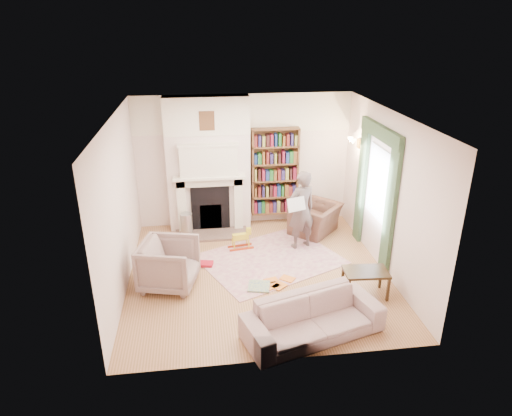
{
  "coord_description": "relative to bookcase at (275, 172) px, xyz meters",
  "views": [
    {
      "loc": [
        -0.95,
        -6.98,
        4.21
      ],
      "look_at": [
        0.0,
        0.25,
        1.15
      ],
      "focal_mm": 32.0,
      "sensor_mm": 36.0,
      "label": 1
    }
  ],
  "objects": [
    {
      "name": "coffee_table",
      "position": [
        0.98,
        -3.03,
        -0.95
      ],
      "size": [
        0.73,
        0.5,
        0.45
      ],
      "primitive_type": null,
      "rotation": [
        0.0,
        0.0,
        -0.07
      ],
      "color": "#362612",
      "rests_on": "floor"
    },
    {
      "name": "armchair_left",
      "position": [
        -2.18,
        -2.34,
        -0.77
      ],
      "size": [
        1.09,
        1.07,
        0.82
      ],
      "primitive_type": "imported",
      "rotation": [
        0.0,
        0.0,
        1.32
      ],
      "color": "gray",
      "rests_on": "floor"
    },
    {
      "name": "wall_sconce",
      "position": [
        1.38,
        -0.62,
        0.72
      ],
      "size": [
        0.2,
        0.24,
        0.24
      ],
      "primitive_type": null,
      "color": "gold",
      "rests_on": "wall_right"
    },
    {
      "name": "paraffin_heater",
      "position": [
        -1.9,
        -0.56,
        -0.9
      ],
      "size": [
        0.27,
        0.27,
        0.55
      ],
      "primitive_type": "cylinder",
      "rotation": [
        0.0,
        0.0,
        -0.15
      ],
      "color": "#A0A2A7",
      "rests_on": "floor"
    },
    {
      "name": "wall_left",
      "position": [
        -2.9,
        -2.12,
        0.22
      ],
      "size": [
        0.0,
        4.5,
        4.5
      ],
      "primitive_type": "plane",
      "rotation": [
        1.57,
        0.0,
        1.57
      ],
      "color": "silver",
      "rests_on": "floor"
    },
    {
      "name": "ceiling",
      "position": [
        -0.65,
        -2.12,
        1.62
      ],
      "size": [
        4.5,
        4.5,
        0.0
      ],
      "primitive_type": "plane",
      "rotation": [
        3.14,
        0.0,
        0.0
      ],
      "color": "white",
      "rests_on": "wall_back"
    },
    {
      "name": "wall_right",
      "position": [
        1.6,
        -2.12,
        0.22
      ],
      "size": [
        0.0,
        4.5,
        4.5
      ],
      "primitive_type": "plane",
      "rotation": [
        1.57,
        0.0,
        -1.57
      ],
      "color": "silver",
      "rests_on": "floor"
    },
    {
      "name": "wall_back",
      "position": [
        -0.65,
        0.13,
        0.22
      ],
      "size": [
        4.5,
        0.0,
        4.5
      ],
      "primitive_type": "plane",
      "rotation": [
        1.57,
        0.0,
        0.0
      ],
      "color": "silver",
      "rests_on": "floor"
    },
    {
      "name": "man_reading",
      "position": [
        0.32,
        -1.23,
        -0.39
      ],
      "size": [
        0.67,
        0.55,
        1.57
      ],
      "primitive_type": "imported",
      "rotation": [
        0.0,
        0.0,
        3.49
      ],
      "color": "#534542",
      "rests_on": "floor"
    },
    {
      "name": "game_box_lid",
      "position": [
        -1.58,
        -1.74,
        -1.14
      ],
      "size": [
        0.33,
        0.25,
        0.05
      ],
      "primitive_type": "cube",
      "rotation": [
        0.0,
        0.0,
        -0.2
      ],
      "color": "maroon",
      "rests_on": "rug"
    },
    {
      "name": "pelmet",
      "position": [
        1.54,
        -1.72,
        1.2
      ],
      "size": [
        0.09,
        1.7,
        0.24
      ],
      "primitive_type": "cube",
      "color": "#2D452C",
      "rests_on": "wall_right"
    },
    {
      "name": "rocking_horse",
      "position": [
        -0.86,
        -1.16,
        -0.96
      ],
      "size": [
        0.51,
        0.27,
        0.43
      ],
      "primitive_type": null,
      "rotation": [
        0.0,
        0.0,
        0.16
      ],
      "color": "gold",
      "rests_on": "rug"
    },
    {
      "name": "sofa",
      "position": [
        -0.11,
        -3.92,
        -0.89
      ],
      "size": [
        2.13,
        1.32,
        0.58
      ],
      "primitive_type": "imported",
      "rotation": [
        0.0,
        0.0,
        0.29
      ],
      "color": "#BFAC9E",
      "rests_on": "floor"
    },
    {
      "name": "comic_annuals",
      "position": [
        -0.36,
        -2.52,
        -1.16
      ],
      "size": [
        0.6,
        0.5,
        0.02
      ],
      "color": "red",
      "rests_on": "rug"
    },
    {
      "name": "window",
      "position": [
        1.58,
        -1.72,
        0.27
      ],
      "size": [
        0.02,
        0.9,
        1.3
      ],
      "primitive_type": "cube",
      "color": "silver",
      "rests_on": "wall_right"
    },
    {
      "name": "newspaper",
      "position": [
        0.17,
        -1.43,
        -0.18
      ],
      "size": [
        0.38,
        0.22,
        0.25
      ],
      "primitive_type": "cube",
      "rotation": [
        -0.35,
        0.0,
        0.35
      ],
      "color": "silver",
      "rests_on": "man_reading"
    },
    {
      "name": "floor",
      "position": [
        -0.65,
        -2.12,
        -1.18
      ],
      "size": [
        4.5,
        4.5,
        0.0
      ],
      "primitive_type": "plane",
      "color": "brown",
      "rests_on": "ground"
    },
    {
      "name": "board_game",
      "position": [
        -0.7,
        -2.6,
        -1.15
      ],
      "size": [
        0.43,
        0.43,
        0.03
      ],
      "primitive_type": "cube",
      "rotation": [
        0.0,
        0.0,
        -0.22
      ],
      "color": "#CBC647",
      "rests_on": "rug"
    },
    {
      "name": "bookcase",
      "position": [
        0.0,
        0.0,
        0.0
      ],
      "size": [
        1.0,
        0.24,
        1.85
      ],
      "primitive_type": "cube",
      "color": "brown",
      "rests_on": "floor"
    },
    {
      "name": "curtain_left",
      "position": [
        1.55,
        -2.42,
        0.02
      ],
      "size": [
        0.07,
        0.32,
        2.4
      ],
      "primitive_type": "cube",
      "color": "#2D452C",
      "rests_on": "floor"
    },
    {
      "name": "rug",
      "position": [
        -0.35,
        -1.67,
        -1.17
      ],
      "size": [
        2.94,
        2.67,
        0.01
      ],
      "primitive_type": "cube",
      "rotation": [
        0.0,
        0.0,
        0.43
      ],
      "color": "beige",
      "rests_on": "floor"
    },
    {
      "name": "curtain_right",
      "position": [
        1.55,
        -1.02,
        0.02
      ],
      "size": [
        0.07,
        0.32,
        2.4
      ],
      "primitive_type": "cube",
      "color": "#2D452C",
      "rests_on": "floor"
    },
    {
      "name": "wall_front",
      "position": [
        -0.65,
        -4.37,
        0.22
      ],
      "size": [
        4.5,
        0.0,
        4.5
      ],
      "primitive_type": "plane",
      "rotation": [
        -1.57,
        0.0,
        0.0
      ],
      "color": "silver",
      "rests_on": "floor"
    },
    {
      "name": "armchair_reading",
      "position": [
        0.77,
        -0.63,
        -0.86
      ],
      "size": [
        1.27,
        1.27,
        0.62
      ],
      "primitive_type": "imported",
      "rotation": [
        0.0,
        0.0,
        3.95
      ],
      "color": "#462F25",
      "rests_on": "floor"
    },
    {
      "name": "fireplace",
      "position": [
        -1.4,
        -0.07,
        0.21
      ],
      "size": [
        1.7,
        0.58,
        2.8
      ],
      "color": "silver",
      "rests_on": "floor"
    }
  ]
}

